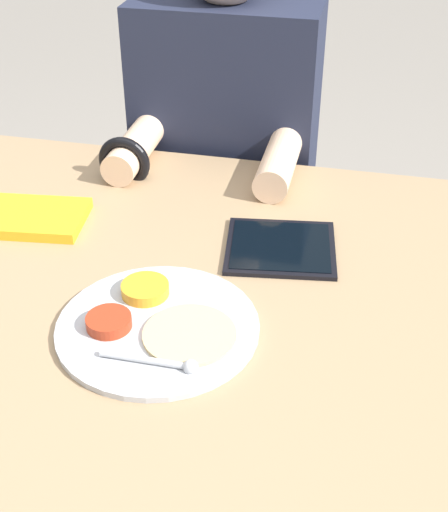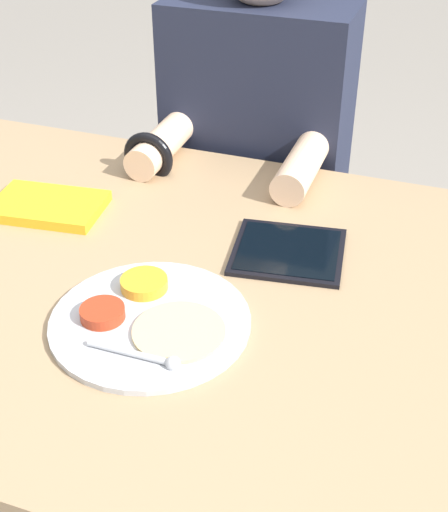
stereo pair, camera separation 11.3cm
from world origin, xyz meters
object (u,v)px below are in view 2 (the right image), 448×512
thali_tray (149,319)px  red_notebook (48,207)px  tablet_device (288,251)px  person_diner (255,196)px

thali_tray → red_notebook: size_ratio=1.37×
tablet_device → person_diner: 0.53m
thali_tray → tablet_device: thali_tray is taller
red_notebook → person_diner: 0.57m
thali_tray → red_notebook: (-0.32, 0.25, 0.00)m
thali_tray → red_notebook: 0.41m
person_diner → tablet_device: bearing=-66.3°
thali_tray → tablet_device: 0.30m
red_notebook → thali_tray: bearing=-37.2°
red_notebook → tablet_device: 0.47m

